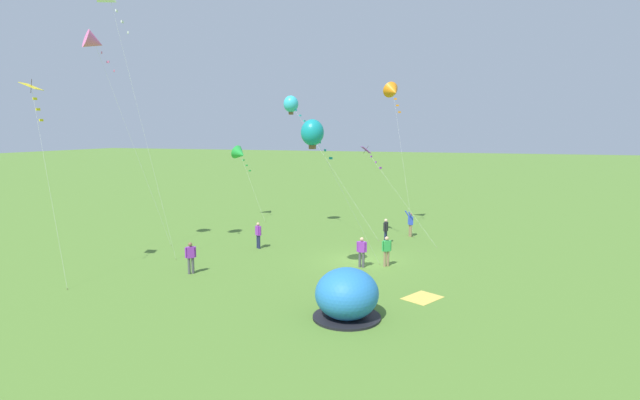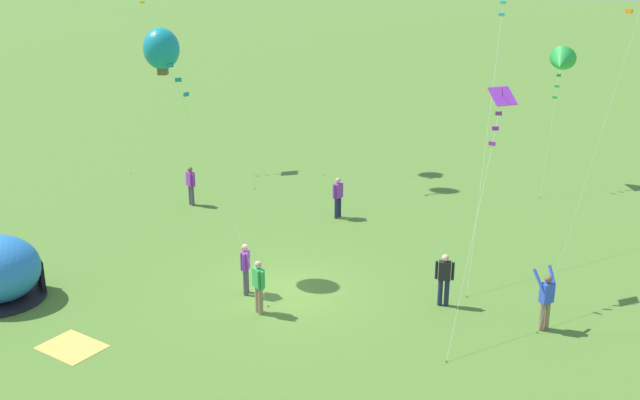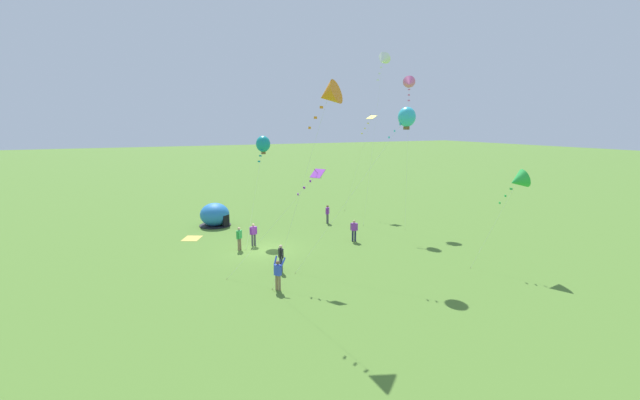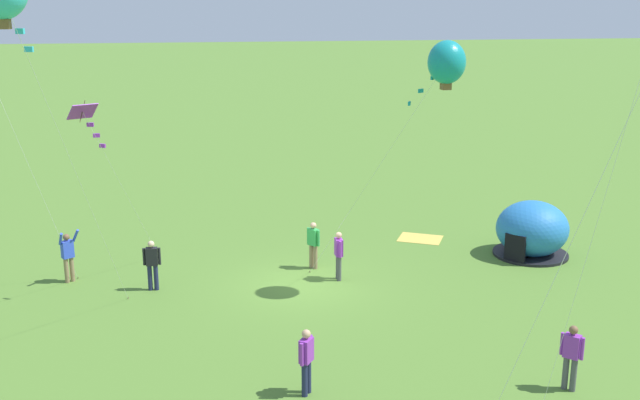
% 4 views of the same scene
% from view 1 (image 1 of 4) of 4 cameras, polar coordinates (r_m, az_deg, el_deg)
% --- Properties ---
extents(ground_plane, '(300.00, 300.00, 0.00)m').
position_cam_1_polar(ground_plane, '(29.68, 4.88, -7.00)').
color(ground_plane, '#517A2D').
extents(popup_tent, '(2.81, 2.81, 2.10)m').
position_cam_1_polar(popup_tent, '(20.74, 3.08, -10.77)').
color(popup_tent, '#2672BF').
rests_on(popup_tent, ground).
extents(picnic_blanket, '(2.11, 1.94, 0.01)m').
position_cam_1_polar(picnic_blanket, '(23.86, 11.63, -10.90)').
color(picnic_blanket, gold).
rests_on(picnic_blanket, ground).
extents(person_with_toddler, '(0.59, 0.26, 1.72)m').
position_cam_1_polar(person_with_toddler, '(34.15, 7.52, -3.39)').
color(person_with_toddler, '#1E2347').
rests_on(person_with_toddler, ground).
extents(person_near_tent, '(0.42, 0.48, 1.72)m').
position_cam_1_polar(person_near_tent, '(28.57, 7.62, -5.64)').
color(person_near_tent, '#8C7251').
rests_on(person_near_tent, ground).
extents(person_center_field, '(0.41, 0.50, 1.72)m').
position_cam_1_polar(person_center_field, '(32.80, -7.07, -3.86)').
color(person_center_field, '#1E2347').
rests_on(person_center_field, ground).
extents(person_far_back, '(0.44, 0.45, 1.72)m').
position_cam_1_polar(person_far_back, '(27.76, -14.56, -6.24)').
color(person_far_back, '#4C4C51').
rests_on(person_far_back, ground).
extents(person_watching_sky, '(0.25, 0.59, 1.72)m').
position_cam_1_polar(person_watching_sky, '(28.20, 4.79, -5.78)').
color(person_watching_sky, '#4C4C51').
rests_on(person_watching_sky, ground).
extents(person_arms_raised, '(0.72, 0.67, 1.89)m').
position_cam_1_polar(person_arms_raised, '(36.71, 10.29, -2.61)').
color(person_arms_raised, '#8C7251').
rests_on(person_arms_raised, ground).
extents(kite_pink, '(4.17, 3.21, 13.50)m').
position_cam_1_polar(kite_pink, '(33.41, -24.39, 16.13)').
color(kite_pink, silver).
rests_on(kite_pink, ground).
extents(kite_purple, '(2.09, 5.72, 6.59)m').
position_cam_1_polar(kite_purple, '(35.31, 5.66, 5.23)').
color(kite_purple, silver).
rests_on(kite_purple, ground).
extents(kite_teal, '(4.39, 3.34, 8.21)m').
position_cam_1_polar(kite_teal, '(25.14, -0.88, 7.70)').
color(kite_teal, silver).
rests_on(kite_teal, ground).
extents(kite_orange, '(3.50, 3.08, 11.31)m').
position_cam_1_polar(kite_orange, '(38.89, 8.35, 12.19)').
color(kite_orange, silver).
rests_on(kite_orange, ground).
extents(kite_cyan, '(1.90, 7.65, 10.22)m').
position_cam_1_polar(kite_cyan, '(37.81, -3.34, 10.89)').
color(kite_cyan, silver).
rests_on(kite_cyan, ground).
extents(kite_green, '(1.64, 3.47, 6.37)m').
position_cam_1_polar(kite_green, '(43.56, -9.12, 5.23)').
color(kite_green, silver).
rests_on(kite_green, ground).
extents(kite_yellow, '(1.61, 3.01, 10.15)m').
position_cam_1_polar(kite_yellow, '(28.78, -29.96, 10.46)').
color(kite_yellow, silver).
rests_on(kite_yellow, ground).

